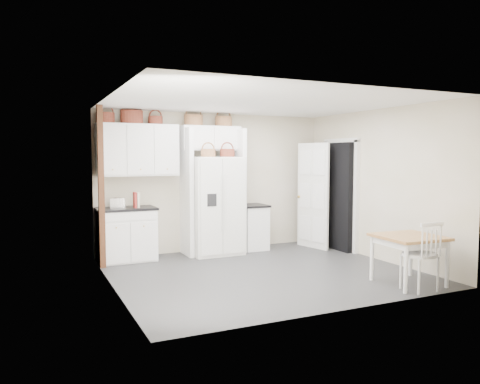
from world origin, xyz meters
name	(u,v)px	position (x,y,z in m)	size (l,w,h in m)	color
floor	(263,272)	(0.00, 0.00, 0.00)	(4.50, 4.50, 0.00)	#383838
ceiling	(263,102)	(0.00, 0.00, 2.60)	(4.50, 4.50, 0.00)	white
wall_back	(215,182)	(0.00, 2.00, 1.30)	(4.50, 4.50, 0.00)	#B8AF8A
wall_left	(113,193)	(-2.25, 0.00, 1.30)	(4.00, 4.00, 0.00)	#B8AF8A
wall_right	(378,185)	(2.25, 0.00, 1.30)	(4.00, 4.00, 0.00)	#B8AF8A
refrigerator	(215,206)	(-0.15, 1.61, 0.89)	(0.92, 0.74, 1.78)	white
base_cab_left	(127,235)	(-1.75, 1.70, 0.44)	(0.95, 0.60, 0.88)	white
base_cab_right	(252,228)	(0.66, 1.70, 0.41)	(0.47, 0.56, 0.83)	white
dining_table	(409,260)	(1.55, -1.45, 0.34)	(0.82, 0.82, 0.69)	#9E6231
windsor_chair	(420,255)	(1.44, -1.75, 0.48)	(0.47, 0.43, 0.97)	white
counter_left	(126,209)	(-1.75, 1.70, 0.90)	(0.99, 0.64, 0.04)	black
counter_right	(252,206)	(0.66, 1.70, 0.85)	(0.51, 0.60, 0.04)	black
toaster	(118,203)	(-1.89, 1.68, 1.00)	(0.24, 0.14, 0.17)	silver
cookbook_red	(135,200)	(-1.61, 1.62, 1.05)	(0.04, 0.18, 0.26)	#A72925
cookbook_cream	(138,200)	(-1.56, 1.62, 1.05)	(0.04, 0.17, 0.26)	beige
basket_upper_a	(105,118)	(-2.04, 1.83, 2.44)	(0.31, 0.31, 0.17)	#531E10
basket_upper_b	(132,117)	(-1.60, 1.83, 2.46)	(0.39, 0.39, 0.23)	#531E10
basket_upper_c	(156,120)	(-1.18, 1.83, 2.42)	(0.25, 0.25, 0.15)	#531E10
basket_bridge_a	(194,120)	(-0.47, 1.83, 2.45)	(0.34, 0.34, 0.19)	brown
basket_bridge_b	(224,122)	(0.12, 1.83, 2.44)	(0.32, 0.32, 0.18)	brown
basket_fridge_a	(208,153)	(-0.31, 1.51, 1.85)	(0.26, 0.26, 0.14)	brown
basket_fridge_b	(227,153)	(0.06, 1.51, 1.85)	(0.27, 0.27, 0.14)	#531E10
upper_cabinet	(138,150)	(-1.50, 1.83, 1.90)	(1.40, 0.34, 0.90)	white
bridge_cabinet	(210,138)	(-0.15, 1.83, 2.12)	(1.12, 0.34, 0.45)	white
fridge_panel_left	(187,192)	(-0.66, 1.70, 1.15)	(0.08, 0.60, 2.30)	white
fridge_panel_right	(238,190)	(0.36, 1.70, 1.15)	(0.08, 0.60, 2.30)	white
trim_post	(101,187)	(-2.20, 1.35, 1.30)	(0.09, 0.09, 2.60)	#452112
doorway_void	(338,196)	(2.16, 1.00, 1.02)	(0.18, 0.85, 2.05)	black
door_slab	(313,196)	(1.80, 1.33, 1.02)	(0.80, 0.04, 2.05)	white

